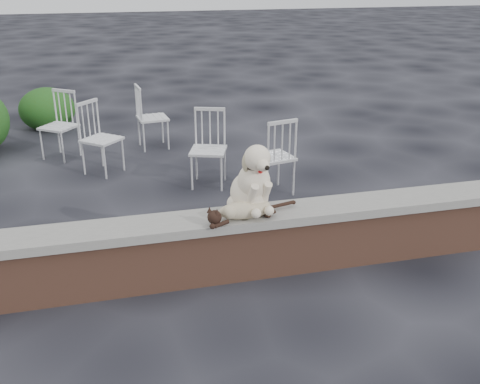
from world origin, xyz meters
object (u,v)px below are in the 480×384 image
object	(u,v)px
cat	(245,209)
chair_c	(273,155)
chair_d	(208,149)
chair_b	(58,126)
chair_a	(102,138)
dog	(250,176)
chair_e	(152,117)

from	to	relation	value
cat	chair_c	distance (m)	2.01
chair_d	chair_c	bearing A→B (deg)	-12.31
chair_b	chair_a	bearing A→B (deg)	-16.93
chair_b	chair_c	size ratio (longest dim) A/B	1.00
chair_d	chair_c	size ratio (longest dim) A/B	1.00
chair_a	chair_d	distance (m)	1.48
dog	chair_a	world-z (taller)	dog
chair_d	cat	bearing A→B (deg)	-74.09
cat	chair_b	bearing A→B (deg)	102.74
cat	chair_a	distance (m)	3.24
dog	chair_b	size ratio (longest dim) A/B	0.68
chair_a	chair_d	size ratio (longest dim) A/B	1.00
cat	chair_b	distance (m)	4.16
chair_a	chair_b	bearing A→B (deg)	78.61
cat	chair_a	bearing A→B (deg)	99.04
chair_b	chair_c	bearing A→B (deg)	-1.73
chair_b	chair_c	distance (m)	3.20
chair_c	chair_e	world-z (taller)	same
cat	dog	bearing A→B (deg)	50.52
dog	chair_d	world-z (taller)	dog
chair_a	chair_e	size ratio (longest dim) A/B	1.00
chair_e	chair_d	bearing A→B (deg)	-170.11
chair_b	chair_e	world-z (taller)	same
dog	chair_b	distance (m)	4.08
dog	chair_a	size ratio (longest dim) A/B	0.68
cat	chair_e	bearing A→B (deg)	84.07
chair_e	chair_c	bearing A→B (deg)	-157.16
cat	chair_e	distance (m)	3.98
chair_b	chair_e	distance (m)	1.33
cat	chair_e	xyz separation A→B (m)	(-0.38, 3.96, -0.20)
cat	chair_a	size ratio (longest dim) A/B	1.08
chair_a	dog	bearing A→B (deg)	-115.37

